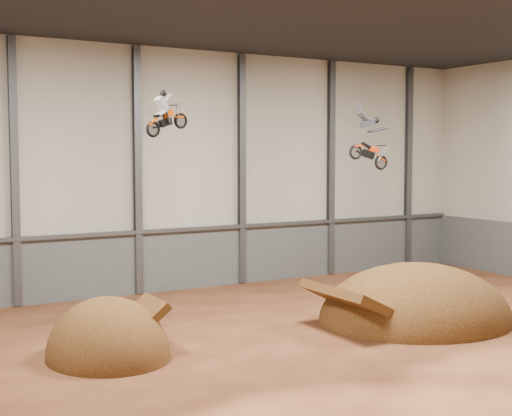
# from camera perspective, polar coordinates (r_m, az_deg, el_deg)

# --- Properties ---
(floor) EXTENTS (40.00, 40.00, 0.00)m
(floor) POSITION_cam_1_polar(r_m,az_deg,el_deg) (30.09, 7.07, -11.00)
(floor) COLOR #452212
(floor) RESTS_ON ground
(back_wall) EXTENTS (40.00, 0.10, 14.00)m
(back_wall) POSITION_cam_1_polar(r_m,az_deg,el_deg) (41.97, -5.29, 3.04)
(back_wall) COLOR #BAB4A4
(back_wall) RESTS_ON ground
(ceiling) EXTENTS (40.00, 40.00, 0.00)m
(ceiling) POSITION_cam_1_polar(r_m,az_deg,el_deg) (29.64, 7.33, 16.10)
(ceiling) COLOR black
(ceiling) RESTS_ON back_wall
(lower_band_back) EXTENTS (39.80, 0.18, 3.50)m
(lower_band_back) POSITION_cam_1_polar(r_m,az_deg,el_deg) (42.33, -5.18, -4.08)
(lower_band_back) COLOR #54585C
(lower_band_back) RESTS_ON ground
(steel_rail) EXTENTS (39.80, 0.35, 0.20)m
(steel_rail) POSITION_cam_1_polar(r_m,az_deg,el_deg) (41.97, -5.11, -1.68)
(steel_rail) COLOR #47494F
(steel_rail) RESTS_ON lower_band_back
(steel_column_1) EXTENTS (0.40, 0.36, 13.90)m
(steel_column_1) POSITION_cam_1_polar(r_m,az_deg,el_deg) (38.68, -18.76, 2.72)
(steel_column_1) COLOR #47494F
(steel_column_1) RESTS_ON ground
(steel_column_2) EXTENTS (0.40, 0.36, 13.90)m
(steel_column_2) POSITION_cam_1_polar(r_m,az_deg,el_deg) (40.51, -9.46, 2.95)
(steel_column_2) COLOR #47494F
(steel_column_2) RESTS_ON ground
(steel_column_3) EXTENTS (0.40, 0.36, 13.90)m
(steel_column_3) POSITION_cam_1_polar(r_m,az_deg,el_deg) (43.30, -1.16, 3.10)
(steel_column_3) COLOR #47494F
(steel_column_3) RESTS_ON ground
(steel_column_4) EXTENTS (0.40, 0.36, 13.90)m
(steel_column_4) POSITION_cam_1_polar(r_m,az_deg,el_deg) (46.87, 6.01, 3.17)
(steel_column_4) COLOR #47494F
(steel_column_4) RESTS_ON ground
(steel_column_5) EXTENTS (0.40, 0.36, 13.90)m
(steel_column_5) POSITION_cam_1_polar(r_m,az_deg,el_deg) (51.08, 12.08, 3.19)
(steel_column_5) COLOR #47494F
(steel_column_5) RESTS_ON ground
(takeoff_ramp) EXTENTS (4.76, 5.50, 4.76)m
(takeoff_ramp) POSITION_cam_1_polar(r_m,az_deg,el_deg) (29.04, -11.74, -11.63)
(takeoff_ramp) COLOR #3A210E
(takeoff_ramp) RESTS_ON ground
(landing_ramp) EXTENTS (9.55, 8.45, 5.51)m
(landing_ramp) POSITION_cam_1_polar(r_m,az_deg,el_deg) (35.23, 12.62, -8.79)
(landing_ramp) COLOR #3A210E
(landing_ramp) RESTS_ON ground
(fmx_rider_a) EXTENTS (2.54, 1.30, 2.29)m
(fmx_rider_a) POSITION_cam_1_polar(r_m,az_deg,el_deg) (28.67, -7.00, 7.82)
(fmx_rider_a) COLOR #F04A00
(fmx_rider_b) EXTENTS (3.86, 1.17, 3.54)m
(fmx_rider_b) POSITION_cam_1_polar(r_m,az_deg,el_deg) (35.71, 8.84, 5.62)
(fmx_rider_b) COLOR red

